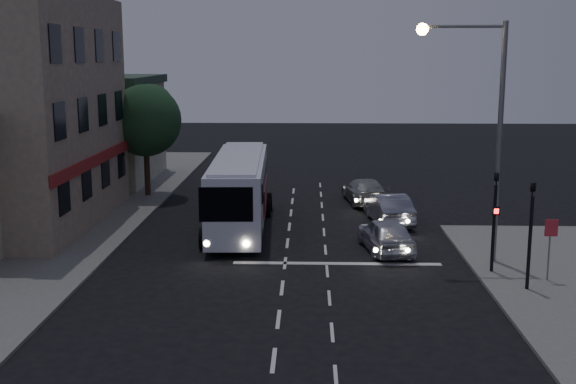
{
  "coord_description": "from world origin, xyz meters",
  "views": [
    {
      "loc": [
        0.9,
        -24.78,
        7.91
      ],
      "look_at": [
        0.02,
        5.14,
        2.2
      ],
      "focal_mm": 45.0,
      "sensor_mm": 36.0,
      "label": 1
    }
  ],
  "objects_px": {
    "car_sedan_a": "(389,208)",
    "regulatory_sign": "(550,239)",
    "traffic_signal_main": "(495,210)",
    "streetlight": "(483,114)",
    "tour_bus": "(240,189)",
    "car_suv": "(386,235)",
    "traffic_signal_side": "(531,223)",
    "street_tree": "(145,117)",
    "car_sedan_b": "(365,191)"
  },
  "relations": [
    {
      "from": "car_sedan_b",
      "to": "regulatory_sign",
      "type": "xyz_separation_m",
      "value": [
        5.39,
        -13.8,
        0.92
      ]
    },
    {
      "from": "car_sedan_b",
      "to": "regulatory_sign",
      "type": "relative_size",
      "value": 2.11
    },
    {
      "from": "car_sedan_a",
      "to": "car_suv",
      "type": "bearing_deg",
      "value": 75.11
    },
    {
      "from": "traffic_signal_main",
      "to": "traffic_signal_side",
      "type": "distance_m",
      "value": 2.1
    },
    {
      "from": "tour_bus",
      "to": "streetlight",
      "type": "bearing_deg",
      "value": -32.24
    },
    {
      "from": "car_sedan_a",
      "to": "regulatory_sign",
      "type": "height_order",
      "value": "regulatory_sign"
    },
    {
      "from": "car_suv",
      "to": "regulatory_sign",
      "type": "xyz_separation_m",
      "value": [
        5.26,
        -4.04,
        0.89
      ]
    },
    {
      "from": "traffic_signal_side",
      "to": "street_tree",
      "type": "height_order",
      "value": "street_tree"
    },
    {
      "from": "tour_bus",
      "to": "regulatory_sign",
      "type": "bearing_deg",
      "value": -36.83
    },
    {
      "from": "tour_bus",
      "to": "car_sedan_a",
      "type": "height_order",
      "value": "tour_bus"
    },
    {
      "from": "regulatory_sign",
      "to": "streetlight",
      "type": "relative_size",
      "value": 0.24
    },
    {
      "from": "car_suv",
      "to": "traffic_signal_main",
      "type": "height_order",
      "value": "traffic_signal_main"
    },
    {
      "from": "car_suv",
      "to": "traffic_signal_side",
      "type": "xyz_separation_m",
      "value": [
        4.26,
        -5.0,
        1.71
      ]
    },
    {
      "from": "car_sedan_a",
      "to": "street_tree",
      "type": "distance_m",
      "value": 14.81
    },
    {
      "from": "car_sedan_a",
      "to": "streetlight",
      "type": "bearing_deg",
      "value": 104.35
    },
    {
      "from": "streetlight",
      "to": "street_tree",
      "type": "distance_m",
      "value": 20.19
    },
    {
      "from": "car_sedan_a",
      "to": "traffic_signal_main",
      "type": "distance_m",
      "value": 8.71
    },
    {
      "from": "traffic_signal_side",
      "to": "tour_bus",
      "type": "bearing_deg",
      "value": 139.7
    },
    {
      "from": "car_sedan_b",
      "to": "traffic_signal_main",
      "type": "height_order",
      "value": "traffic_signal_main"
    },
    {
      "from": "car_sedan_a",
      "to": "traffic_signal_side",
      "type": "relative_size",
      "value": 1.08
    },
    {
      "from": "car_sedan_a",
      "to": "traffic_signal_side",
      "type": "bearing_deg",
      "value": 102.32
    },
    {
      "from": "car_suv",
      "to": "street_tree",
      "type": "bearing_deg",
      "value": -51.37
    },
    {
      "from": "tour_bus",
      "to": "car_sedan_a",
      "type": "bearing_deg",
      "value": 6.23
    },
    {
      "from": "car_suv",
      "to": "car_sedan_b",
      "type": "height_order",
      "value": "car_suv"
    },
    {
      "from": "car_suv",
      "to": "regulatory_sign",
      "type": "bearing_deg",
      "value": 133.6
    },
    {
      "from": "streetlight",
      "to": "car_sedan_b",
      "type": "bearing_deg",
      "value": 106.79
    },
    {
      "from": "car_sedan_b",
      "to": "regulatory_sign",
      "type": "distance_m",
      "value": 14.85
    },
    {
      "from": "traffic_signal_side",
      "to": "regulatory_sign",
      "type": "height_order",
      "value": "traffic_signal_side"
    },
    {
      "from": "car_sedan_a",
      "to": "traffic_signal_main",
      "type": "xyz_separation_m",
      "value": [
        2.9,
        -8.04,
        1.69
      ]
    },
    {
      "from": "car_sedan_a",
      "to": "streetlight",
      "type": "xyz_separation_m",
      "value": [
        2.65,
        -6.61,
        5.0
      ]
    },
    {
      "from": "regulatory_sign",
      "to": "streetlight",
      "type": "xyz_separation_m",
      "value": [
        -1.96,
        2.44,
        4.14
      ]
    },
    {
      "from": "car_sedan_b",
      "to": "car_sedan_a",
      "type": "bearing_deg",
      "value": 91.92
    },
    {
      "from": "tour_bus",
      "to": "car_sedan_b",
      "type": "distance_m",
      "value": 8.56
    },
    {
      "from": "car_suv",
      "to": "traffic_signal_side",
      "type": "distance_m",
      "value": 6.79
    },
    {
      "from": "traffic_signal_main",
      "to": "street_tree",
      "type": "xyz_separation_m",
      "value": [
        -15.81,
        14.25,
        2.08
      ]
    },
    {
      "from": "streetlight",
      "to": "regulatory_sign",
      "type": "bearing_deg",
      "value": -51.25
    },
    {
      "from": "traffic_signal_main",
      "to": "streetlight",
      "type": "relative_size",
      "value": 0.46
    },
    {
      "from": "tour_bus",
      "to": "regulatory_sign",
      "type": "distance_m",
      "value": 14.1
    },
    {
      "from": "tour_bus",
      "to": "traffic_signal_side",
      "type": "xyz_separation_m",
      "value": [
        10.59,
        -8.98,
        0.6
      ]
    },
    {
      "from": "car_suv",
      "to": "street_tree",
      "type": "height_order",
      "value": "street_tree"
    },
    {
      "from": "car_sedan_b",
      "to": "street_tree",
      "type": "relative_size",
      "value": 0.75
    },
    {
      "from": "street_tree",
      "to": "streetlight",
      "type": "bearing_deg",
      "value": -39.51
    },
    {
      "from": "car_suv",
      "to": "car_sedan_b",
      "type": "xyz_separation_m",
      "value": [
        -0.13,
        9.77,
        -0.03
      ]
    },
    {
      "from": "tour_bus",
      "to": "street_tree",
      "type": "height_order",
      "value": "street_tree"
    },
    {
      "from": "car_sedan_a",
      "to": "tour_bus",
      "type": "bearing_deg",
      "value": 0.92
    },
    {
      "from": "street_tree",
      "to": "car_sedan_a",
      "type": "bearing_deg",
      "value": -25.7
    },
    {
      "from": "traffic_signal_main",
      "to": "regulatory_sign",
      "type": "xyz_separation_m",
      "value": [
        1.7,
        -1.01,
        -0.82
      ]
    },
    {
      "from": "tour_bus",
      "to": "street_tree",
      "type": "distance_m",
      "value": 9.72
    },
    {
      "from": "car_sedan_a",
      "to": "traffic_signal_main",
      "type": "bearing_deg",
      "value": 102.4
    },
    {
      "from": "regulatory_sign",
      "to": "car_sedan_b",
      "type": "bearing_deg",
      "value": 111.32
    }
  ]
}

